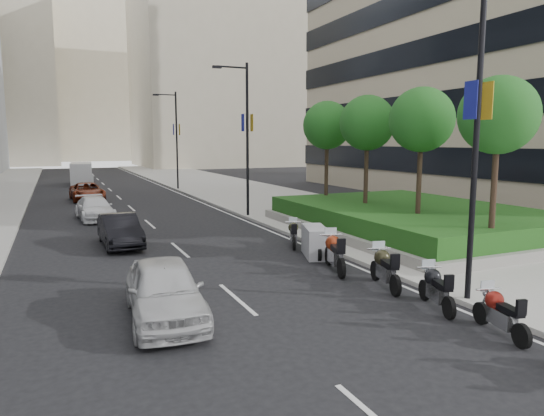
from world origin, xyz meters
TOP-DOWN VIEW (x-y plane):
  - ground at (0.00, 0.00)m, footprint 160.00×160.00m
  - sidewalk_right at (9.00, 30.00)m, footprint 10.00×100.00m
  - lane_edge at (3.70, 30.00)m, footprint 0.12×100.00m
  - lane_centre at (-1.50, 30.00)m, footprint 0.12×100.00m
  - building_cream_right at (22.00, 80.00)m, footprint 28.00×24.00m
  - building_cream_centre at (2.00, 120.00)m, footprint 30.00×24.00m
  - planter at (10.00, 10.00)m, footprint 10.00×14.00m
  - hedge at (10.00, 10.00)m, footprint 9.40×13.40m
  - tree_0 at (8.50, 4.00)m, footprint 2.80×2.80m
  - tree_1 at (8.50, 8.00)m, footprint 2.80×2.80m
  - tree_2 at (8.50, 12.00)m, footprint 2.80×2.80m
  - tree_3 at (8.50, 16.00)m, footprint 2.80×2.80m
  - lamp_post_0 at (4.14, 1.00)m, footprint 2.34×0.45m
  - lamp_post_1 at (4.14, 18.00)m, footprint 2.34×0.45m
  - lamp_post_2 at (4.14, 36.00)m, footprint 2.34×0.45m
  - motorcycle_1 at (3.24, -0.99)m, footprint 0.72×1.98m
  - motorcycle_2 at (3.17, 1.03)m, footprint 0.89×2.05m
  - motorcycle_3 at (3.09, 3.18)m, footprint 0.91×2.26m
  - motorcycle_4 at (2.67, 5.47)m, footprint 1.00×2.39m
  - motorcycle_5 at (3.09, 7.61)m, footprint 1.38×2.12m
  - motorcycle_6 at (3.17, 9.66)m, footprint 1.00×1.91m
  - car_a at (-3.72, 3.25)m, footprint 2.18×4.63m
  - car_b at (-3.68, 12.82)m, footprint 1.59×4.23m
  - car_c at (-4.13, 20.90)m, footprint 2.19×4.66m
  - car_d at (-3.96, 30.84)m, footprint 2.54×5.07m
  - delivery_van at (-3.60, 45.75)m, footprint 2.39×5.55m

SIDE VIEW (x-z plane):
  - ground at x=0.00m, z-range 0.00..0.00m
  - lane_edge at x=3.70m, z-range 0.00..0.01m
  - lane_centre at x=-1.50m, z-range 0.00..0.01m
  - sidewalk_right at x=9.00m, z-range 0.00..0.15m
  - planter at x=10.00m, z-range 0.15..0.55m
  - motorcycle_1 at x=3.24m, z-range 0.03..1.03m
  - motorcycle_6 at x=3.17m, z-range 0.04..1.05m
  - motorcycle_2 at x=3.17m, z-range 0.04..1.09m
  - motorcycle_5 at x=3.09m, z-range 0.00..1.19m
  - motorcycle_3 at x=3.09m, z-range 0.04..1.19m
  - motorcycle_4 at x=2.67m, z-range 0.04..1.27m
  - car_c at x=-4.13m, z-range 0.00..1.31m
  - car_d at x=-3.96m, z-range 0.00..1.38m
  - car_b at x=-3.68m, z-range 0.00..1.38m
  - car_a at x=-3.72m, z-range 0.00..1.53m
  - hedge at x=10.00m, z-range 0.55..1.35m
  - delivery_van at x=-3.60m, z-range -0.08..2.20m
  - lamp_post_0 at x=4.14m, z-range 0.57..9.57m
  - lamp_post_1 at x=4.14m, z-range 0.57..9.57m
  - lamp_post_2 at x=4.14m, z-range 0.57..9.57m
  - tree_0 at x=8.50m, z-range 2.27..8.57m
  - tree_1 at x=8.50m, z-range 2.27..8.57m
  - tree_2 at x=8.50m, z-range 2.27..8.57m
  - tree_3 at x=8.50m, z-range 2.27..8.57m
  - building_cream_right at x=22.00m, z-range 0.00..36.00m
  - building_cream_centre at x=2.00m, z-range 0.00..38.00m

